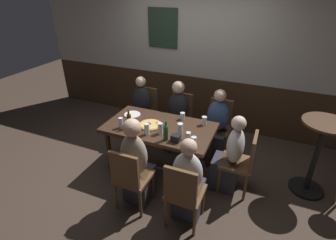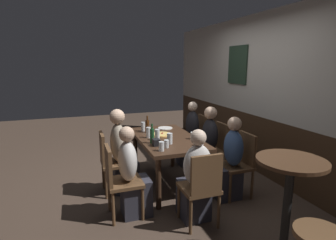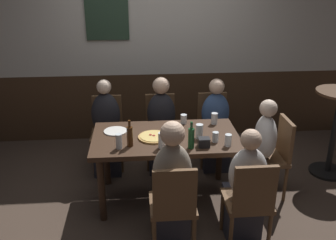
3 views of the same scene
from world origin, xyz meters
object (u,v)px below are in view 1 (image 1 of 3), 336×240
object	(u,v)px
chair_left_far	(145,110)
chair_head_east	(243,160)
beer_glass_tall	(180,129)
person_right_far	(216,130)
pint_glass_stout	(194,142)
chair_right_far	(219,124)
pizza	(150,125)
chair_mid_far	(180,116)
person_left_far	(141,114)
pint_glass_amber	(121,123)
tumbler_short	(188,136)
person_head_east	(229,159)
side_bar_table	(317,152)
beer_glass_half	(147,130)
person_right_near	(188,185)
pint_glass_pale	(160,129)
dining_table	(160,132)
highball_clear	(183,116)
tumbler_water	(204,121)
person_mid_far	(177,121)
beer_bottle_brown	(129,121)
beer_bottle_green	(166,132)
person_mid_near	(137,167)
condiment_caddy	(176,138)
plate_white_large	(132,114)
chair_mid_near	(130,176)

from	to	relation	value
chair_left_far	chair_head_east	size ratio (longest dim) A/B	1.00
chair_head_east	beer_glass_tall	world-z (taller)	beer_glass_tall
person_right_far	pint_glass_stout	world-z (taller)	person_right_far
chair_right_far	pizza	xyz separation A→B (m)	(-0.79, -0.87, 0.26)
chair_left_far	pint_glass_stout	distance (m)	1.69
chair_mid_far	person_left_far	world-z (taller)	person_left_far
person_left_far	pint_glass_amber	size ratio (longest dim) A/B	7.71
beer_glass_tall	tumbler_short	distance (m)	0.18
chair_left_far	person_left_far	distance (m)	0.16
person_head_east	side_bar_table	distance (m)	1.09
pint_glass_amber	beer_glass_half	bearing A→B (deg)	-3.02
chair_left_far	side_bar_table	bearing A→B (deg)	-9.85
person_right_near	pint_glass_pale	size ratio (longest dim) A/B	7.18
dining_table	pint_glass_pale	xyz separation A→B (m)	(0.09, -0.17, 0.16)
highball_clear	beer_glass_half	distance (m)	0.65
side_bar_table	person_left_far	bearing A→B (deg)	173.55
person_left_far	chair_head_east	bearing A→B (deg)	-20.13
tumbler_water	person_mid_far	bearing A→B (deg)	145.04
beer_glass_tall	chair_right_far	bearing A→B (deg)	70.11
chair_left_far	person_right_far	world-z (taller)	person_right_far
dining_table	beer_bottle_brown	xyz separation A→B (m)	(-0.36, -0.20, 0.20)
beer_glass_half	beer_bottle_green	distance (m)	0.28
person_right_near	person_mid_far	bearing A→B (deg)	116.28
chair_left_far	chair_head_east	bearing A→B (deg)	-24.48
person_mid_near	beer_glass_tall	distance (m)	0.75
person_right_near	chair_head_east	bearing A→B (deg)	52.90
person_right_near	beer_glass_tall	size ratio (longest dim) A/B	7.43
condiment_caddy	person_right_near	bearing A→B (deg)	-51.74
person_head_east	pint_glass_pale	bearing A→B (deg)	-169.18
chair_mid_far	person_mid_near	distance (m)	1.51
person_left_far	pint_glass_amber	xyz separation A→B (m)	(0.20, -0.91, 0.33)
person_mid_near	tumbler_water	distance (m)	1.14
chair_mid_far	side_bar_table	world-z (taller)	side_bar_table
beer_glass_tall	side_bar_table	bearing A→B (deg)	14.68
plate_white_large	pint_glass_amber	bearing A→B (deg)	-82.27
pint_glass_stout	plate_white_large	world-z (taller)	pint_glass_stout
tumbler_water	condiment_caddy	bearing A→B (deg)	-110.94
person_mid_far	beer_bottle_green	distance (m)	1.05
chair_mid_near	pint_glass_stout	world-z (taller)	chair_mid_near
chair_left_far	side_bar_table	distance (m)	2.72
person_right_far	beer_bottle_brown	world-z (taller)	person_right_far
person_right_near	condiment_caddy	xyz separation A→B (m)	(-0.31, 0.40, 0.32)
chair_right_far	beer_bottle_green	size ratio (longest dim) A/B	3.26
person_right_near	beer_glass_tall	xyz separation A→B (m)	(-0.33, 0.60, 0.35)
chair_mid_near	beer_glass_half	xyz separation A→B (m)	(-0.06, 0.57, 0.31)
dining_table	person_mid_far	xyz separation A→B (m)	(-0.00, 0.67, -0.16)
chair_mid_far	highball_clear	bearing A→B (deg)	-66.49
chair_mid_near	pint_glass_stout	size ratio (longest dim) A/B	7.34
dining_table	beer_bottle_brown	world-z (taller)	beer_bottle_brown
chair_left_far	chair_mid_near	bearing A→B (deg)	-68.34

